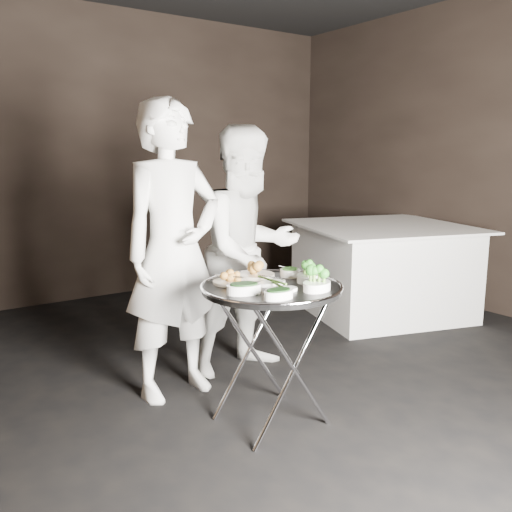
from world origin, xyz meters
TOP-DOWN VIEW (x-y plane):
  - floor at (0.00, 0.00)m, footprint 6.00×7.00m
  - wall_back at (0.00, 3.52)m, footprint 6.00×0.05m
  - tray_stand at (-0.06, 0.18)m, footprint 0.54×0.46m
  - serving_tray at (-0.06, 0.18)m, footprint 0.78×0.78m
  - potato_plate_a at (-0.23, 0.35)m, footprint 0.19×0.19m
  - potato_plate_b at (-0.01, 0.40)m, footprint 0.23×0.23m
  - greens_bowl at (0.16, 0.29)m, footprint 0.12×0.12m
  - asparagus_plate_a at (-0.05, 0.19)m, footprint 0.18×0.11m
  - asparagus_plate_b at (-0.10, 0.04)m, footprint 0.20×0.13m
  - spinach_bowl_a at (-0.29, 0.12)m, footprint 0.21×0.17m
  - spinach_bowl_b at (-0.20, -0.06)m, footprint 0.17×0.11m
  - broccoli_bowl_a at (0.16, 0.13)m, footprint 0.21×0.19m
  - broccoli_bowl_b at (0.07, -0.05)m, footprint 0.22×0.19m
  - serving_utensils at (-0.05, 0.25)m, footprint 0.57×0.41m
  - waiter_left at (-0.32, 0.85)m, footprint 0.72×0.51m
  - waiter_right at (0.28, 0.91)m, footprint 0.85×0.67m
  - dining_table at (2.12, 1.35)m, footprint 1.49×1.49m

SIDE VIEW (x-z plane):
  - floor at x=0.00m, z-range -0.05..0.00m
  - dining_table at x=2.12m, z-range 0.00..0.86m
  - tray_stand at x=-0.06m, z-range 0.05..0.84m
  - serving_tray at x=-0.06m, z-range 0.78..0.82m
  - asparagus_plate_a at x=-0.05m, z-range 0.81..0.84m
  - asparagus_plate_b at x=-0.10m, z-range 0.81..0.84m
  - potato_plate_a at x=-0.23m, z-range 0.80..0.87m
  - spinach_bowl_b at x=-0.20m, z-range 0.81..0.87m
  - greens_bowl at x=0.16m, z-range 0.81..0.87m
  - broccoli_bowl_a at x=0.16m, z-range 0.81..0.88m
  - broccoli_bowl_b at x=0.07m, z-range 0.80..0.88m
  - spinach_bowl_a at x=-0.29m, z-range 0.81..0.88m
  - potato_plate_b at x=-0.01m, z-range 0.80..0.88m
  - serving_utensils at x=-0.05m, z-range 0.85..0.86m
  - waiter_right at x=0.28m, z-range 0.00..1.71m
  - waiter_left at x=-0.32m, z-range 0.00..1.86m
  - wall_back at x=0.00m, z-range 0.00..3.00m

